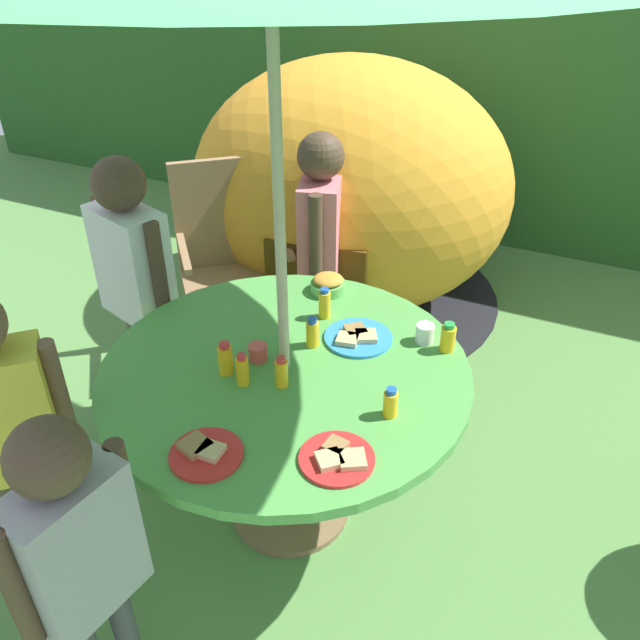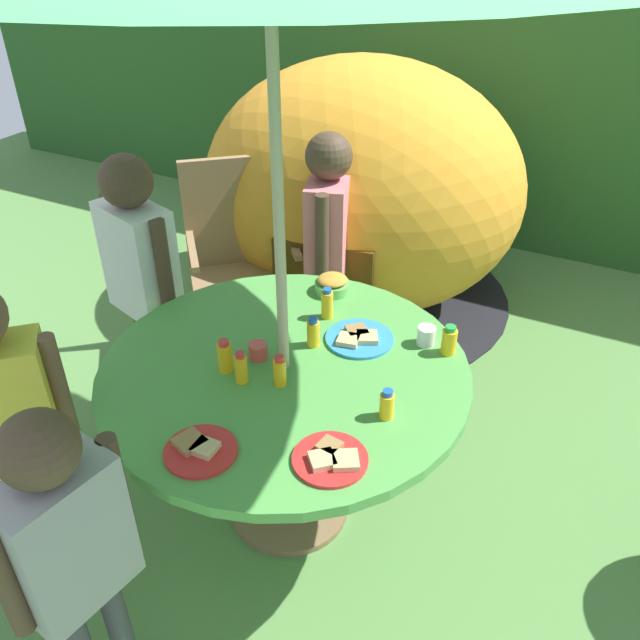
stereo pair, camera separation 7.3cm
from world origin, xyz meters
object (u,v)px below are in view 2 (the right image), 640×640
object	(u,v)px
child_in_yellow_shirt	(2,407)
juice_bottle_mid_left	(313,333)
juice_bottle_far_left	(449,341)
wooden_chair	(240,251)
juice_bottle_center_front	(225,357)
plate_mid_right	(359,338)
juice_bottle_center_back	(387,405)
cup_far	(426,336)
child_in_white_shirt	(139,260)
garden_table	(286,395)
juice_bottle_far_right	(280,371)
child_in_grey_shirt	(68,539)
dome_tent	(362,189)
snack_bowl	(332,284)
child_in_pink_shirt	(328,228)
cup_near	(258,351)
juice_bottle_back_edge	(327,304)
plate_near_right	(331,458)
juice_bottle_near_left	(241,368)
plate_front_edge	(200,449)

from	to	relation	value
child_in_yellow_shirt	juice_bottle_mid_left	distance (m)	1.06
juice_bottle_far_left	wooden_chair	bearing A→B (deg)	155.42
juice_bottle_center_front	plate_mid_right	bearing A→B (deg)	47.73
juice_bottle_center_back	cup_far	size ratio (longest dim) A/B	1.48
child_in_white_shirt	plate_mid_right	xyz separation A→B (m)	(1.04, -0.01, -0.07)
garden_table	juice_bottle_far_right	xyz separation A→B (m)	(0.04, -0.10, 0.19)
child_in_yellow_shirt	child_in_grey_shirt	xyz separation A→B (m)	(0.53, -0.26, -0.04)
dome_tent	snack_bowl	xyz separation A→B (m)	(0.38, -1.17, 0.07)
child_in_pink_shirt	cup_near	xyz separation A→B (m)	(0.19, -0.96, -0.03)
plate_mid_right	juice_bottle_center_front	world-z (taller)	juice_bottle_center_front
cup_far	child_in_white_shirt	bearing A→B (deg)	-176.40
child_in_white_shirt	snack_bowl	distance (m)	0.84
child_in_pink_shirt	juice_bottle_back_edge	world-z (taller)	child_in_pink_shirt
dome_tent	child_in_pink_shirt	bearing A→B (deg)	-87.88
juice_bottle_mid_left	cup_near	distance (m)	0.21
child_in_grey_shirt	wooden_chair	bearing A→B (deg)	28.74
dome_tent	juice_bottle_center_back	distance (m)	1.99
child_in_grey_shirt	juice_bottle_center_front	distance (m)	0.78
wooden_chair	child_in_white_shirt	xyz separation A→B (m)	(-0.08, -0.65, 0.24)
plate_near_right	juice_bottle_far_left	bearing A→B (deg)	78.07
child_in_grey_shirt	plate_near_right	xyz separation A→B (m)	(0.49, 0.55, 0.02)
juice_bottle_mid_left	juice_bottle_near_left	bearing A→B (deg)	-111.84
child_in_pink_shirt	juice_bottle_mid_left	distance (m)	0.87
cup_near	juice_bottle_far_left	bearing A→B (deg)	29.18
plate_mid_right	juice_bottle_mid_left	size ratio (longest dim) A/B	2.17
wooden_chair	juice_bottle_mid_left	xyz separation A→B (m)	(0.82, -0.76, 0.22)
juice_bottle_near_left	cup_far	distance (m)	0.70
juice_bottle_center_front	plate_near_right	bearing A→B (deg)	-23.45
child_in_white_shirt	cup_near	world-z (taller)	child_in_white_shirt
juice_bottle_far_left	plate_front_edge	bearing A→B (deg)	-121.91
child_in_grey_shirt	juice_bottle_near_left	world-z (taller)	child_in_grey_shirt
juice_bottle_back_edge	plate_near_right	bearing A→B (deg)	-62.85
snack_bowl	cup_far	size ratio (longest dim) A/B	2.02
juice_bottle_near_left	cup_near	size ratio (longest dim) A/B	1.79
snack_bowl	plate_front_edge	world-z (taller)	snack_bowl
juice_bottle_far_left	cup_near	world-z (taller)	juice_bottle_far_left
juice_bottle_center_back	child_in_white_shirt	bearing A→B (deg)	164.42
wooden_chair	cup_near	bearing A→B (deg)	-94.00
juice_bottle_near_left	garden_table	bearing A→B (deg)	58.36
dome_tent	plate_mid_right	distance (m)	1.57
dome_tent	juice_bottle_mid_left	xyz separation A→B (m)	(0.48, -1.55, 0.09)
garden_table	juice_bottle_near_left	world-z (taller)	juice_bottle_near_left
child_in_white_shirt	cup_far	bearing A→B (deg)	21.16
juice_bottle_back_edge	dome_tent	bearing A→B (deg)	108.18
snack_bowl	plate_front_edge	xyz separation A→B (m)	(0.05, -1.02, -0.02)
juice_bottle_far_left	garden_table	bearing A→B (deg)	-145.55
plate_front_edge	cup_near	distance (m)	0.49
juice_bottle_far_left	plate_mid_right	bearing A→B (deg)	-166.91
wooden_chair	juice_bottle_center_back	world-z (taller)	wooden_chair
plate_mid_right	child_in_grey_shirt	bearing A→B (deg)	-105.30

